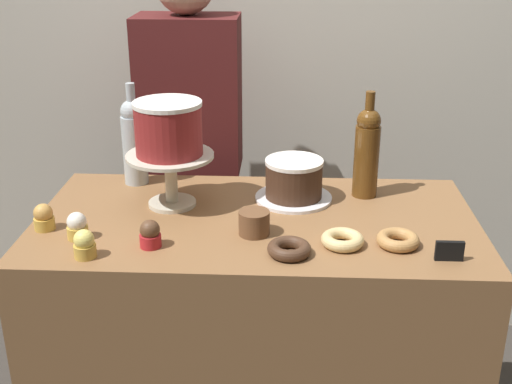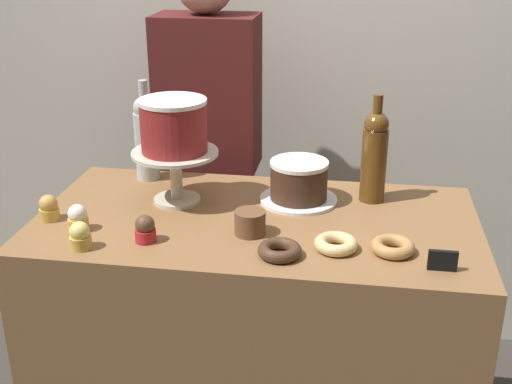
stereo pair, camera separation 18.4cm
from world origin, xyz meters
The scene contains 18 objects.
back_wall centered at (0.00, 0.90, 1.30)m, with size 6.00×0.05×2.60m.
display_counter centered at (0.00, 0.00, 0.46)m, with size 1.25×0.66×0.91m.
cake_stand_pedestal centered at (-0.25, 0.08, 1.02)m, with size 0.26×0.26×0.16m.
white_layer_cake centered at (-0.25, 0.08, 1.15)m, with size 0.20×0.20×0.16m.
silver_serving_platter centered at (0.11, 0.14, 0.92)m, with size 0.23×0.23×0.01m.
chocolate_round_cake centered at (0.11, 0.14, 0.98)m, with size 0.17×0.17×0.12m.
wine_bottle_amber centered at (0.32, 0.19, 1.06)m, with size 0.08×0.08×0.33m.
wine_bottle_clear centered at (-0.40, 0.26, 1.06)m, with size 0.08×0.08×0.33m.
cupcake_chocolate centered at (-0.26, -0.19, 0.95)m, with size 0.06×0.06×0.07m.
cupcake_caramel centered at (-0.57, -0.10, 0.95)m, with size 0.06×0.06×0.07m.
cupcake_lemon centered at (-0.42, -0.26, 0.95)m, with size 0.06×0.06×0.07m.
cupcake_vanilla centered at (-0.47, -0.15, 0.95)m, with size 0.06×0.06×0.07m.
donut_maple centered at (0.38, -0.15, 0.93)m, with size 0.11×0.11×0.03m.
donut_chocolate centered at (0.09, -0.22, 0.93)m, with size 0.11×0.11×0.03m.
donut_glazed centered at (0.23, -0.16, 0.93)m, with size 0.11×0.11×0.03m.
cookie_stack centered at (0.00, -0.10, 0.95)m, with size 0.08×0.08×0.07m.
price_sign_chalkboard centered at (0.49, -0.23, 0.94)m, with size 0.07×0.01×0.05m.
barista_figure centered at (-0.27, 0.57, 0.84)m, with size 0.36×0.22×1.60m.
Camera 1 is at (0.08, -1.70, 1.69)m, focal length 46.14 mm.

